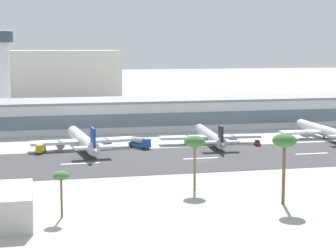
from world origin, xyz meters
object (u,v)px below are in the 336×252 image
object	(u,v)px
palm_tree_3	(61,177)
airliner_black_tail_gate_2	(211,136)
terminal_building	(130,114)
service_fuel_truck_0	(140,143)
airliner_navy_tail_gate_1	(83,141)
airliner_blue_tail_gate_3	(324,131)
palm_tree_2	(195,143)
service_box_truck_1	(41,148)
distant_hotel_block	(39,77)
service_baggage_tug_2	(257,143)
control_tower	(3,68)
palm_tree_0	(285,143)

from	to	relation	value
palm_tree_3	airliner_black_tail_gate_2	bearing A→B (deg)	55.34
terminal_building	service_fuel_truck_0	distance (m)	51.21
airliner_navy_tail_gate_1	airliner_blue_tail_gate_3	bearing A→B (deg)	-92.57
service_fuel_truck_0	palm_tree_2	xyz separation A→B (m)	(3.17, -64.38, 10.22)
airliner_navy_tail_gate_1	service_box_truck_1	distance (m)	15.48
palm_tree_2	service_fuel_truck_0	bearing A→B (deg)	92.82
distant_hotel_block	service_baggage_tug_2	bearing A→B (deg)	-67.36
control_tower	distant_hotel_block	distance (m)	93.07
terminal_building	palm_tree_0	bearing A→B (deg)	-83.42
airliner_black_tail_gate_2	service_fuel_truck_0	distance (m)	27.79
airliner_black_tail_gate_2	service_box_truck_1	xyz separation A→B (m)	(-62.79, -5.08, -1.15)
terminal_building	palm_tree_0	xyz separation A→B (m)	(15.39, -133.36, 7.89)
terminal_building	airliner_navy_tail_gate_1	xyz separation A→B (m)	(-24.65, -49.48, -3.37)
control_tower	palm_tree_2	distance (m)	164.49
control_tower	airliner_blue_tail_gate_3	size ratio (longest dim) A/B	0.97
service_baggage_tug_2	palm_tree_3	xyz separation A→B (m)	(-75.04, -78.15, 7.93)
control_tower	palm_tree_0	xyz separation A→B (m)	(71.27, -172.74, -11.47)
airliner_navy_tail_gate_1	airliner_blue_tail_gate_3	size ratio (longest dim) A/B	1.07
airliner_blue_tail_gate_3	palm_tree_3	size ratio (longest dim) A/B	4.47
control_tower	service_box_truck_1	world-z (taller)	control_tower
airliner_navy_tail_gate_1	palm_tree_3	size ratio (longest dim) A/B	4.79
control_tower	terminal_building	bearing A→B (deg)	-35.17
terminal_building	service_baggage_tug_2	bearing A→B (deg)	-54.84
palm_tree_0	palm_tree_2	bearing A→B (deg)	132.61
distant_hotel_block	service_box_truck_1	world-z (taller)	distant_hotel_block
airliner_black_tail_gate_2	airliner_blue_tail_gate_3	bearing A→B (deg)	-82.28
distant_hotel_block	airliner_navy_tail_gate_1	bearing A→B (deg)	-85.60
service_baggage_tug_2	palm_tree_3	distance (m)	108.64
service_box_truck_1	palm_tree_0	distance (m)	98.33
control_tower	service_box_truck_1	bearing A→B (deg)	-80.04
service_box_truck_1	palm_tree_2	bearing A→B (deg)	44.89
terminal_building	service_baggage_tug_2	world-z (taller)	terminal_building
terminal_building	airliner_blue_tail_gate_3	bearing A→B (deg)	-32.22
service_baggage_tug_2	airliner_black_tail_gate_2	bearing A→B (deg)	70.66
airliner_navy_tail_gate_1	airliner_black_tail_gate_2	distance (m)	47.79
distant_hotel_block	service_box_truck_1	size ratio (longest dim) A/B	16.19
airliner_blue_tail_gate_3	terminal_building	bearing A→B (deg)	58.42
control_tower	distant_hotel_block	world-z (taller)	control_tower
airliner_blue_tail_gate_3	service_baggage_tug_2	bearing A→B (deg)	108.76
terminal_building	control_tower	bearing A→B (deg)	144.83
service_baggage_tug_2	palm_tree_0	world-z (taller)	palm_tree_0
service_fuel_truck_0	service_baggage_tug_2	xyz separation A→B (m)	(43.44, -4.49, -0.98)
control_tower	airliner_black_tail_gate_2	distance (m)	119.91
terminal_building	distant_hotel_block	distance (m)	136.28
airliner_navy_tail_gate_1	palm_tree_2	xyz separation A→B (m)	(23.32, -65.70, 8.95)
terminal_building	service_baggage_tug_2	size ratio (longest dim) A/B	66.06
control_tower	service_fuel_truck_0	xyz separation A→B (m)	(51.39, -90.19, -23.99)
control_tower	palm_tree_3	xyz separation A→B (m)	(19.79, -172.83, -17.04)
airliner_navy_tail_gate_1	airliner_blue_tail_gate_3	xyz separation A→B (m)	(95.70, 4.70, -0.22)
airliner_blue_tail_gate_3	service_fuel_truck_0	distance (m)	75.79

